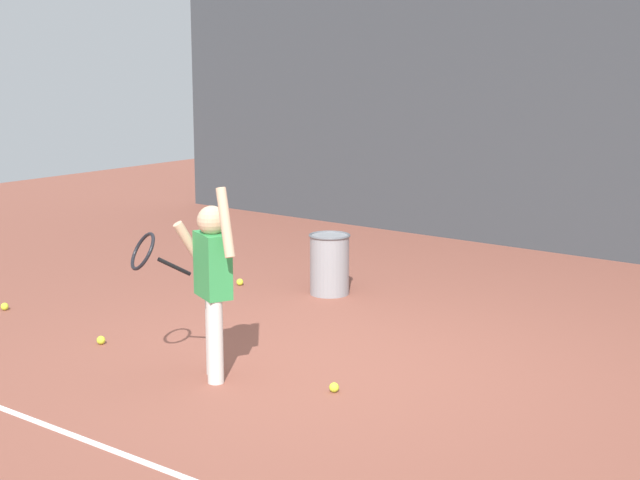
% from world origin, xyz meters
% --- Properties ---
extents(ground_plane, '(20.00, 20.00, 0.00)m').
position_xyz_m(ground_plane, '(0.00, 0.00, 0.00)').
color(ground_plane, brown).
extents(court_line_baseline, '(9.00, 0.05, 0.00)m').
position_xyz_m(court_line_baseline, '(0.00, -1.90, 0.00)').
color(court_line_baseline, white).
rests_on(court_line_baseline, ground).
extents(back_fence_windscreen, '(11.78, 0.08, 3.77)m').
position_xyz_m(back_fence_windscreen, '(0.00, 4.70, 1.89)').
color(back_fence_windscreen, '#383D42').
rests_on(back_fence_windscreen, ground).
extents(fence_post_0, '(0.09, 0.09, 3.92)m').
position_xyz_m(fence_post_0, '(-5.74, 4.76, 1.96)').
color(fence_post_0, slate).
rests_on(fence_post_0, ground).
extents(fence_post_1, '(0.09, 0.09, 3.92)m').
position_xyz_m(fence_post_1, '(-1.91, 4.76, 1.96)').
color(fence_post_1, slate).
rests_on(fence_post_1, ground).
extents(tennis_player, '(0.87, 0.56, 1.35)m').
position_xyz_m(tennis_player, '(-0.41, -0.66, 0.73)').
color(tennis_player, silver).
rests_on(tennis_player, ground).
extents(ball_hopper, '(0.38, 0.38, 0.56)m').
position_xyz_m(ball_hopper, '(-1.18, 1.68, 0.29)').
color(ball_hopper, gray).
rests_on(ball_hopper, ground).
extents(tennis_ball_1, '(0.07, 0.07, 0.07)m').
position_xyz_m(tennis_ball_1, '(0.42, -0.37, 0.03)').
color(tennis_ball_1, '#CCE033').
rests_on(tennis_ball_1, ground).
extents(tennis_ball_2, '(0.07, 0.07, 0.07)m').
position_xyz_m(tennis_ball_2, '(-2.05, 1.41, 0.03)').
color(tennis_ball_2, '#CCE033').
rests_on(tennis_ball_2, ground).
extents(tennis_ball_3, '(0.07, 0.07, 0.07)m').
position_xyz_m(tennis_ball_3, '(-1.63, -0.63, 0.03)').
color(tennis_ball_3, '#CCE033').
rests_on(tennis_ball_3, ground).
extents(tennis_ball_6, '(0.07, 0.07, 0.07)m').
position_xyz_m(tennis_ball_6, '(-3.06, -0.50, 0.03)').
color(tennis_ball_6, '#CCE033').
rests_on(tennis_ball_6, ground).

